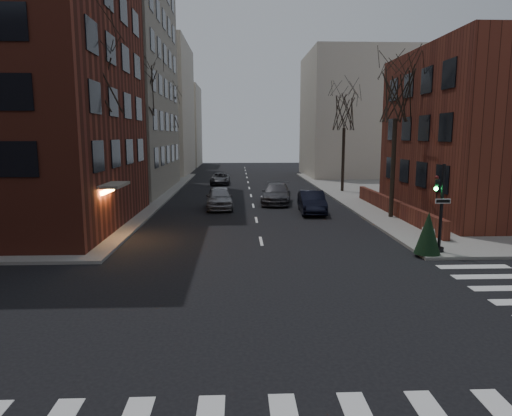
{
  "coord_description": "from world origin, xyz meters",
  "views": [
    {
      "loc": [
        -1.18,
        -10.96,
        5.42
      ],
      "look_at": [
        -0.33,
        10.38,
        2.0
      ],
      "focal_mm": 32.0,
      "sensor_mm": 36.0,
      "label": 1
    }
  ],
  "objects": [
    {
      "name": "sandwich_board",
      "position": [
        8.09,
        10.45,
        0.56
      ],
      "size": [
        0.54,
        0.61,
        0.81
      ],
      "primitive_type": "cube",
      "rotation": [
        0.0,
        0.0,
        0.44
      ],
      "color": "silver",
      "rests_on": "sidewalk_far_right"
    },
    {
      "name": "building_right_brick",
      "position": [
        16.5,
        19.0,
        5.5
      ],
      "size": [
        12.0,
        14.0,
        11.0
      ],
      "primitive_type": "cube",
      "color": "maroon",
      "rests_on": "ground"
    },
    {
      "name": "building_distant_ra",
      "position": [
        15.0,
        50.0,
        8.0
      ],
      "size": [
        14.0,
        14.0,
        16.0
      ],
      "primitive_type": "cube",
      "color": "beige",
      "rests_on": "ground"
    },
    {
      "name": "car_lane_silver",
      "position": [
        -2.57,
        22.72,
        0.82
      ],
      "size": [
        2.18,
        4.9,
        1.64
      ],
      "primitive_type": "imported",
      "rotation": [
        0.0,
        0.0,
        0.05
      ],
      "color": "gray",
      "rests_on": "ground"
    },
    {
      "name": "tree_right_b",
      "position": [
        8.8,
        32.0,
        7.59
      ],
      "size": [
        3.74,
        3.74,
        9.18
      ],
      "color": "#2D231C",
      "rests_on": "sidewalk_far_right"
    },
    {
      "name": "building_distant_lb",
      "position": [
        -13.0,
        72.0,
        7.0
      ],
      "size": [
        10.0,
        12.0,
        14.0
      ],
      "primitive_type": "cube",
      "color": "beige",
      "rests_on": "ground"
    },
    {
      "name": "tree_right_a",
      "position": [
        8.8,
        18.0,
        8.03
      ],
      "size": [
        3.96,
        3.96,
        9.72
      ],
      "color": "#2D231C",
      "rests_on": "sidewalk_far_right"
    },
    {
      "name": "low_wall_right",
      "position": [
        9.3,
        19.0,
        0.65
      ],
      "size": [
        0.35,
        16.0,
        1.0
      ],
      "primitive_type": "cube",
      "color": "maroon",
      "rests_on": "sidewalk_far_right"
    },
    {
      "name": "traffic_signal",
      "position": [
        7.94,
        8.99,
        1.91
      ],
      "size": [
        0.76,
        0.44,
        4.0
      ],
      "color": "black",
      "rests_on": "sidewalk_far_right"
    },
    {
      "name": "streetlamp_near",
      "position": [
        -8.2,
        22.0,
        4.24
      ],
      "size": [
        0.36,
        0.36,
        6.28
      ],
      "color": "black",
      "rests_on": "sidewalk_far_left"
    },
    {
      "name": "tree_left_b",
      "position": [
        -8.8,
        26.0,
        8.91
      ],
      "size": [
        4.4,
        4.4,
        10.8
      ],
      "color": "#2D231C",
      "rests_on": "sidewalk_far_left"
    },
    {
      "name": "car_lane_far",
      "position": [
        -3.16,
        39.83,
        0.63
      ],
      "size": [
        2.12,
        4.55,
        1.26
      ],
      "primitive_type": "imported",
      "rotation": [
        0.0,
        0.0,
        -0.01
      ],
      "color": "#3E3E43",
      "rests_on": "ground"
    },
    {
      "name": "tree_left_a",
      "position": [
        -8.8,
        14.0,
        8.47
      ],
      "size": [
        4.18,
        4.18,
        10.26
      ],
      "color": "#2D231C",
      "rests_on": "sidewalk_far_left"
    },
    {
      "name": "building_left_tan",
      "position": [
        -17.0,
        34.0,
        14.0
      ],
      "size": [
        18.0,
        18.0,
        28.0
      ],
      "primitive_type": "cube",
      "color": "gray",
      "rests_on": "ground"
    },
    {
      "name": "evergreen_shrub",
      "position": [
        7.3,
        8.64,
        1.1
      ],
      "size": [
        1.19,
        1.19,
        1.91
      ],
      "primitive_type": "cone",
      "rotation": [
        0.0,
        0.0,
        0.04
      ],
      "color": "black",
      "rests_on": "sidewalk_far_right"
    },
    {
      "name": "ground",
      "position": [
        0.0,
        0.0,
        0.0
      ],
      "size": [
        160.0,
        160.0,
        0.0
      ],
      "primitive_type": "plane",
      "color": "black",
      "rests_on": "ground"
    },
    {
      "name": "building_distant_la",
      "position": [
        -15.0,
        55.0,
        9.0
      ],
      "size": [
        14.0,
        16.0,
        18.0
      ],
      "primitive_type": "cube",
      "color": "beige",
      "rests_on": "ground"
    },
    {
      "name": "car_lane_gray",
      "position": [
        1.89,
        25.12,
        0.79
      ],
      "size": [
        2.94,
        5.71,
        1.58
      ],
      "primitive_type": "imported",
      "rotation": [
        0.0,
        0.0,
        -0.14
      ],
      "color": "#403F44",
      "rests_on": "ground"
    },
    {
      "name": "streetlamp_far",
      "position": [
        -8.2,
        42.0,
        4.24
      ],
      "size": [
        0.36,
        0.36,
        6.28
      ],
      "color": "black",
      "rests_on": "sidewalk_far_left"
    },
    {
      "name": "tree_left_c",
      "position": [
        -8.8,
        40.0,
        8.03
      ],
      "size": [
        3.96,
        3.96,
        9.72
      ],
      "color": "#2D231C",
      "rests_on": "sidewalk_far_left"
    },
    {
      "name": "parked_sedan",
      "position": [
        4.0,
        20.51,
        0.78
      ],
      "size": [
        1.86,
        4.8,
        1.56
      ],
      "primitive_type": "imported",
      "rotation": [
        0.0,
        0.0,
        -0.05
      ],
      "color": "black",
      "rests_on": "ground"
    }
  ]
}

